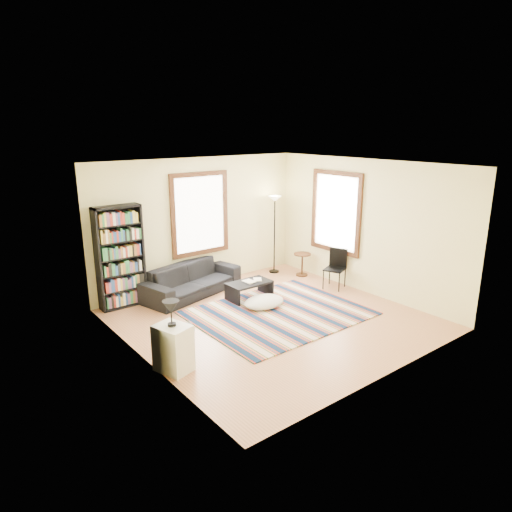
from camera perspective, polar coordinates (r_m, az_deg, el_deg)
floor at (r=8.50m, az=2.10°, el=-8.21°), size 5.00×5.00×0.10m
ceiling at (r=7.78m, az=2.32°, el=11.68°), size 5.00×5.00×0.10m
wall_back at (r=10.05m, az=-7.24°, el=4.18°), size 5.00×0.10×2.80m
wall_front at (r=6.37m, az=17.18°, el=-3.34°), size 5.00×0.10×2.80m
wall_left at (r=6.72m, az=-14.66°, el=-2.14°), size 0.10×5.00×2.80m
wall_right at (r=9.82m, az=13.68°, el=3.57°), size 0.10×5.00×2.80m
window_back at (r=9.94m, az=-7.04°, el=5.24°), size 1.20×0.06×1.60m
window_right at (r=10.22m, az=9.96°, el=5.41°), size 0.06×1.20×1.60m
rug at (r=8.73m, az=2.82°, el=-7.12°), size 3.10×2.48×0.02m
sofa at (r=9.67m, az=-8.01°, el=-2.95°), size 1.37×2.35×0.64m
bookshelf at (r=9.14m, az=-16.63°, el=-0.15°), size 0.90×0.30×2.00m
coffee_table at (r=9.38m, az=-0.84°, el=-4.32°), size 1.02×0.79×0.36m
book_a at (r=9.26m, az=-1.34°, el=-3.33°), size 0.26×0.20×0.02m
book_b at (r=9.44m, az=-0.30°, el=-2.97°), size 0.26×0.28×0.02m
floor_cushion at (r=8.99m, az=1.02°, el=-5.74°), size 1.02×0.91×0.21m
floor_lamp at (r=10.88m, az=2.32°, el=2.67°), size 0.36×0.36×1.86m
side_table at (r=10.85m, az=5.78°, el=-1.06°), size 0.52×0.52×0.54m
folding_chair at (r=10.06m, az=9.81°, el=-1.64°), size 0.54×0.53×0.86m
white_cabinet at (r=6.79m, az=-10.32°, el=-11.27°), size 0.51×0.59×0.70m
table_lamp at (r=6.56m, az=-10.55°, el=-7.08°), size 0.30×0.30×0.38m
dog at (r=7.18m, az=-9.43°, el=-10.03°), size 0.45×0.62×0.62m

